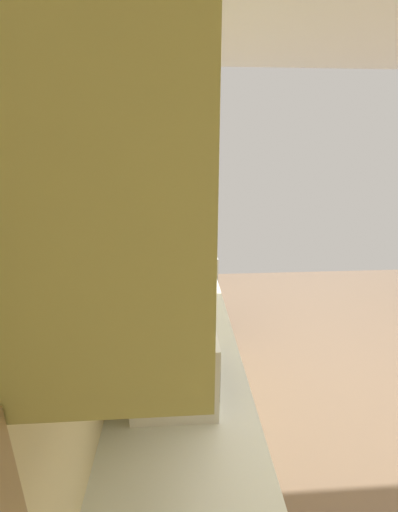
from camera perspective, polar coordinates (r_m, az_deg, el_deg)
ground_plane at (r=2.86m, az=28.32°, el=-25.87°), size 6.11×6.11×0.00m
wall_back at (r=1.80m, az=-15.06°, el=-0.86°), size 3.94×0.12×2.65m
counter_run at (r=1.94m, az=-3.14°, el=-29.69°), size 3.07×0.61×0.91m
upper_cabinets at (r=1.30m, az=-9.41°, el=13.82°), size 1.73×0.35×0.64m
oven_range at (r=3.48m, az=-2.88°, el=-5.74°), size 0.69×0.68×1.09m
microwave at (r=1.48m, az=-4.25°, el=-15.93°), size 0.52×0.34×0.32m
bowl at (r=2.37m, az=-2.71°, el=-5.53°), size 0.18×0.18×0.05m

